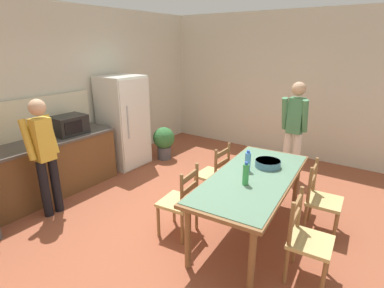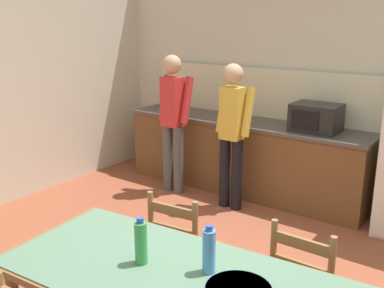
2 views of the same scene
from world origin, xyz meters
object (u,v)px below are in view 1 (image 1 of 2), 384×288
object	(u,v)px
bottle_off_centre	(248,162)
person_at_counter	(44,152)
microwave	(69,125)
dining_table	(253,182)
chair_side_far_left	(180,202)
potted_plant	(164,141)
refrigerator	(124,122)
person_by_table	(294,126)
chair_side_near_right	(321,200)
chair_side_near_left	(307,240)
serving_bowl	(268,163)
chair_side_far_right	(214,175)
bottle_near_centre	(246,174)

from	to	relation	value
bottle_off_centre	person_at_counter	xyz separation A→B (m)	(-1.26, 2.34, 0.01)
microwave	dining_table	xyz separation A→B (m)	(0.43, -2.98, -0.34)
chair_side_far_left	potted_plant	size ratio (longest dim) A/B	1.36
refrigerator	dining_table	bearing A→B (deg)	-103.15
person_by_table	potted_plant	distance (m)	2.55
dining_table	person_at_counter	xyz separation A→B (m)	(-1.17, 2.46, 0.21)
bottle_off_centre	person_by_table	size ratio (longest dim) A/B	0.16
chair_side_near_right	potted_plant	distance (m)	3.33
microwave	chair_side_near_left	size ratio (longest dim) A/B	0.55
refrigerator	chair_side_near_left	distance (m)	3.91
bottle_off_centre	serving_bowl	size ratio (longest dim) A/B	0.84
serving_bowl	potted_plant	size ratio (longest dim) A/B	0.48
chair_side_near_right	chair_side_far_left	bearing A→B (deg)	122.48
dining_table	chair_side_far_right	bearing A→B (deg)	62.61
chair_side_near_left	person_by_table	world-z (taller)	person_by_table
chair_side_near_right	bottle_near_centre	bearing A→B (deg)	134.71
chair_side_near_left	person_by_table	xyz separation A→B (m)	(2.28, 0.87, 0.51)
chair_side_near_left	bottle_near_centre	bearing A→B (deg)	74.86
chair_side_far_right	chair_side_near_left	bearing A→B (deg)	63.26
chair_side_near_left	serving_bowl	bearing A→B (deg)	39.60
microwave	serving_bowl	bearing A→B (deg)	-75.21
chair_side_near_right	person_at_counter	world-z (taller)	person_at_counter
bottle_off_centre	potted_plant	distance (m)	2.76
chair_side_far_right	refrigerator	bearing A→B (deg)	-96.84
chair_side_far_left	person_at_counter	distance (m)	1.93
bottle_off_centre	microwave	bearing A→B (deg)	100.41
chair_side_far_left	person_at_counter	world-z (taller)	person_at_counter
microwave	serving_bowl	world-z (taller)	microwave
microwave	potted_plant	size ratio (longest dim) A/B	0.75
microwave	person_at_counter	xyz separation A→B (m)	(-0.73, -0.52, -0.13)
bottle_off_centre	chair_side_far_left	bearing A→B (deg)	136.65
dining_table	potted_plant	size ratio (longest dim) A/B	3.19
chair_side_near_right	chair_side_near_left	size ratio (longest dim) A/B	1.00
bottle_near_centre	chair_side_near_left	xyz separation A→B (m)	(-0.15, -0.75, -0.46)
chair_side_far_left	person_at_counter	xyz separation A→B (m)	(-0.65, 1.76, 0.47)
microwave	potted_plant	world-z (taller)	microwave
chair_side_far_left	microwave	bearing A→B (deg)	-98.23
microwave	serving_bowl	distance (m)	3.13
refrigerator	serving_bowl	distance (m)	3.02
chair_side_near_left	potted_plant	size ratio (longest dim) A/B	1.36
bottle_near_centre	chair_side_far_right	bearing A→B (deg)	50.35
microwave	chair_side_far_left	xyz separation A→B (m)	(-0.09, -2.28, -0.60)
microwave	dining_table	size ratio (longest dim) A/B	0.24
chair_side_near_left	potted_plant	world-z (taller)	chair_side_near_left
dining_table	chair_side_near_left	world-z (taller)	chair_side_near_left
chair_side_far_left	chair_side_near_left	xyz separation A→B (m)	(0.12, -1.47, 0.00)
serving_bowl	person_at_counter	size ratio (longest dim) A/B	0.20
refrigerator	person_at_counter	world-z (taller)	refrigerator
potted_plant	serving_bowl	bearing A→B (deg)	-110.86
chair_side_far_left	chair_side_near_right	size ratio (longest dim) A/B	1.00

